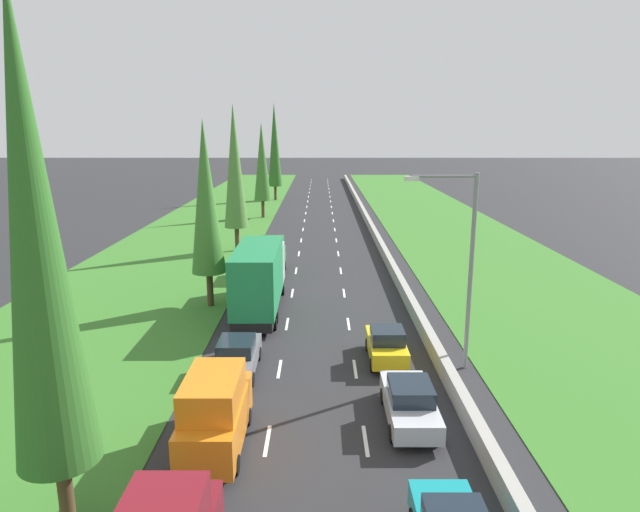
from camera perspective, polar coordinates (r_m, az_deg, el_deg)
ground_plane at (r=63.48m, az=-0.01°, el=3.24°), size 300.00×300.00×0.00m
grass_verge_left at (r=64.75m, az=-11.30°, el=3.20°), size 14.00×140.00×0.04m
grass_verge_right at (r=65.05m, az=12.75°, el=3.18°), size 14.00×140.00×0.04m
median_barrier at (r=63.65m, az=5.13°, el=3.61°), size 0.44×120.00×0.85m
lane_markings at (r=63.48m, az=-0.01°, el=3.25°), size 3.64×116.00×0.01m
orange_van_left_lane at (r=19.84m, az=-10.73°, el=-15.60°), size 1.96×4.90×2.82m
grey_sedan_left_lane at (r=25.51m, az=-8.52°, el=-10.22°), size 1.82×4.50×1.64m
silver_sedan_right_lane at (r=21.63m, az=9.38°, el=-14.74°), size 1.82×4.50×1.64m
green_box_truck_left_lane at (r=33.06m, az=-6.19°, el=-2.18°), size 2.46×9.40×4.18m
green_van_left_lane at (r=41.64m, az=-4.97°, el=-0.08°), size 1.96×4.90×2.82m
yellow_hatchback_right_lane at (r=26.60m, az=7.01°, el=-9.12°), size 1.74×3.90×1.72m
poplar_tree_nearest at (r=15.07m, az=-27.39°, el=2.02°), size 2.16×2.16×14.56m
poplar_tree_second at (r=33.78m, az=-11.67°, el=5.91°), size 2.09×2.09×11.47m
poplar_tree_third at (r=49.47m, az=-8.75°, el=9.12°), size 2.13×2.13×13.00m
poplar_tree_fourth at (r=68.39m, az=-5.95°, el=9.68°), size 2.09×2.09×11.64m
poplar_tree_fifth at (r=85.47m, az=-4.64°, el=11.40°), size 2.17×2.17×14.70m
street_light_mast at (r=25.20m, az=14.81°, el=-0.23°), size 3.20×0.28×9.00m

